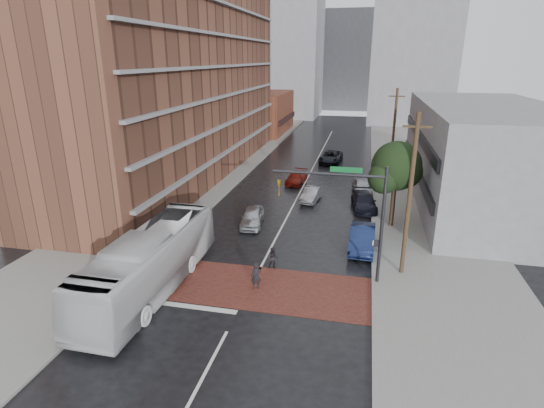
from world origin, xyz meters
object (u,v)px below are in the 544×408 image
Objects in this scene: pedestrian_a at (256,276)px; pedestrian_b at (273,258)px; car_parked_mid at (364,201)px; car_parked_far at (362,187)px; car_travel_c at (296,178)px; suv_travel at (331,157)px; car_travel_b at (311,194)px; transit_bus at (151,262)px; car_travel_a at (252,217)px; car_parked_near at (362,238)px.

pedestrian_a reaches higher than pedestrian_b.
car_parked_far reaches higher than car_parked_mid.
suv_travel is (2.79, 10.28, 0.13)m from car_travel_c.
car_travel_b is at bearing 81.36° from pedestrian_b.
transit_bus is 2.61× the size of car_parked_mid.
pedestrian_b is at bearing -72.10° from car_travel_a.
car_travel_c is 10.66m from suv_travel.
suv_travel is 17.72m from car_parked_mid.
pedestrian_b is at bearing 69.05° from pedestrian_a.
car_parked_far is at bearing 85.40° from car_parked_mid.
transit_bus is 2.86× the size of car_parked_far.
suv_travel is (1.08, 29.97, 0.03)m from pedestrian_b.
car_travel_a is 0.85× the size of car_parked_mid.
car_travel_a is 1.06× the size of car_travel_b.
car_parked_near reaches higher than car_travel_a.
car_travel_b is (0.64, 14.10, -0.08)m from pedestrian_b.
car_parked_near reaches higher than car_travel_b.
transit_bus is at bearing -112.88° from car_travel_a.
car_parked_near is 1.10× the size of car_parked_far.
car_travel_b is 5.57m from car_parked_far.
transit_bus reaches higher than car_travel_a.
pedestrian_b is 0.37× the size of car_travel_b.
suv_travel is at bearing 75.70° from pedestrian_a.
pedestrian_b is 0.30× the size of car_parked_near.
car_parked_near is 8.55m from car_parked_mid.
car_parked_near is (11.80, 8.26, -0.96)m from transit_bus.
pedestrian_a is 20.61m from car_parked_far.
pedestrian_a reaches higher than suv_travel.
car_parked_near reaches higher than pedestrian_a.
pedestrian_a is 0.30× the size of suv_travel.
suv_travel is 13.45m from car_parked_far.
car_travel_c is 9.97m from car_parked_mid.
car_parked_near is (5.93, 6.87, 0.00)m from pedestrian_a.
transit_bus reaches higher than pedestrian_b.
suv_travel is (4.30, 23.06, 0.04)m from car_travel_a.
car_travel_a is 13.34m from car_parked_far.
pedestrian_b is 19.76m from car_travel_c.
transit_bus is at bearing -132.67° from car_parked_mid.
pedestrian_b is at bearing -140.81° from car_parked_near.
car_parked_far is (4.19, -12.78, 0.01)m from suv_travel.
car_travel_b is at bearing 157.47° from car_parked_mid.
car_parked_far is (11.57, 21.19, -1.01)m from transit_bus.
car_travel_b is 0.80× the size of car_parked_mid.
suv_travel reaches higher than car_travel_c.
car_parked_near reaches higher than suv_travel.
car_travel_b is 10.98m from car_parked_near.
car_parked_near is 12.94m from car_parked_far.
pedestrian_b is 0.35× the size of car_travel_a.
car_parked_mid is at bearing 27.00° from car_travel_a.
suv_travel is at bearing 72.36° from car_travel_a.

